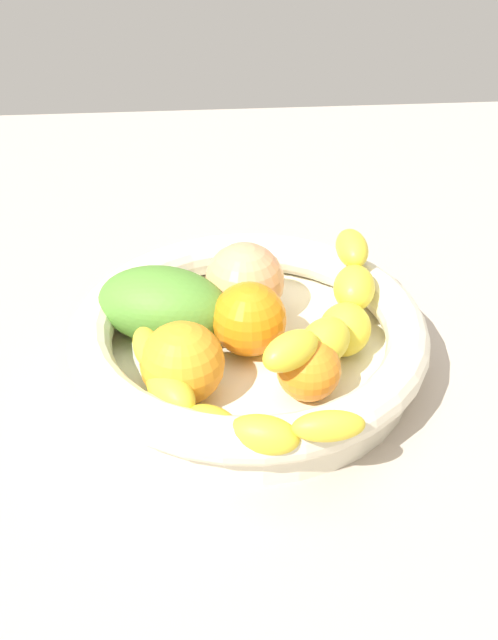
{
  "coord_description": "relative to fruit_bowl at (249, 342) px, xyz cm",
  "views": [
    {
      "loc": [
        56.76,
        -4.28,
        48.14
      ],
      "look_at": [
        0.0,
        0.0,
        8.2
      ],
      "focal_mm": 47.78,
      "sensor_mm": 36.0,
      "label": 1
    }
  ],
  "objects": [
    {
      "name": "kitchen_counter",
      "position": [
        0.0,
        0.0,
        -4.48
      ],
      "size": [
        120.0,
        120.0,
        3.0
      ],
      "primitive_type": "cube",
      "color": "#B2A494",
      "rests_on": "ground"
    },
    {
      "name": "fruit_bowl",
      "position": [
        0.0,
        0.0,
        0.0
      ],
      "size": [
        29.64,
        29.64,
        5.73
      ],
      "color": "beige",
      "rests_on": "kitchen_counter"
    },
    {
      "name": "banana_draped_left",
      "position": [
        0.4,
        7.2,
        2.75
      ],
      "size": [
        19.63,
        11.81,
        6.46
      ],
      "color": "yellow",
      "rests_on": "fruit_bowl"
    },
    {
      "name": "banana_draped_right",
      "position": [
        10.7,
        -2.92,
        1.95
      ],
      "size": [
        13.91,
        16.64,
        5.0
      ],
      "color": "yellow",
      "rests_on": "fruit_bowl"
    },
    {
      "name": "orange_front",
      "position": [
        5.66,
        -5.5,
        2.46
      ],
      "size": [
        6.49,
        6.49,
        6.49
      ],
      "primitive_type": "sphere",
      "color": "orange",
      "rests_on": "fruit_bowl"
    },
    {
      "name": "orange_mid_left",
      "position": [
        -0.01,
        -0.39,
        2.3
      ],
      "size": [
        6.17,
        6.17,
        6.17
      ],
      "primitive_type": "sphere",
      "color": "orange",
      "rests_on": "fruit_bowl"
    },
    {
      "name": "orange_mid_right",
      "position": [
        6.19,
        4.12,
        1.72
      ],
      "size": [
        5.01,
        5.01,
        5.01
      ],
      "primitive_type": "sphere",
      "color": "orange",
      "rests_on": "fruit_bowl"
    },
    {
      "name": "peach_blush",
      "position": [
        -5.13,
        0.1,
        2.67
      ],
      "size": [
        6.9,
        6.9,
        6.9
      ],
      "primitive_type": "sphere",
      "color": "#E69B6A",
      "rests_on": "fruit_bowl"
    },
    {
      "name": "mango_green",
      "position": [
        -2.46,
        -7.01,
        2.37
      ],
      "size": [
        10.64,
        13.07,
        6.32
      ],
      "primitive_type": "ellipsoid",
      "rotation": [
        0.0,
        0.0,
        4.37
      ],
      "color": "#538D31",
      "rests_on": "fruit_bowl"
    }
  ]
}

